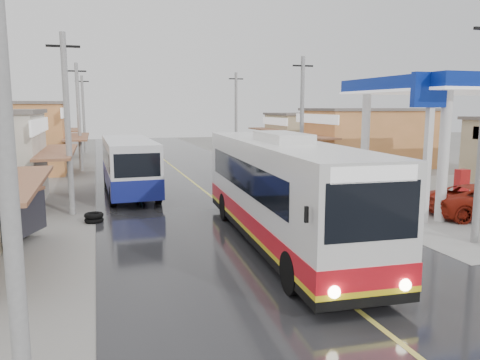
{
  "coord_description": "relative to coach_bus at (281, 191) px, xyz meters",
  "views": [
    {
      "loc": [
        -5.8,
        -13.04,
        4.85
      ],
      "look_at": [
        -0.58,
        4.0,
        2.03
      ],
      "focal_mm": 35.0,
      "sensor_mm": 36.0,
      "label": 1
    }
  ],
  "objects": [
    {
      "name": "cyclist",
      "position": [
        -4.08,
        9.77,
        -1.22
      ],
      "size": [
        1.01,
        2.01,
        2.07
      ],
      "rotation": [
        0.0,
        0.0,
        0.18
      ],
      "color": "black",
      "rests_on": "ground"
    },
    {
      "name": "road",
      "position": [
        -0.3,
        13.03,
        -1.89
      ],
      "size": [
        12.0,
        90.0,
        0.02
      ],
      "primitive_type": "cube",
      "color": "black",
      "rests_on": "ground"
    },
    {
      "name": "utility_poles_left",
      "position": [
        -7.3,
        14.03,
        -1.9
      ],
      "size": [
        1.6,
        50.0,
        8.0
      ],
      "primitive_type": null,
      "color": "gray",
      "rests_on": "ground"
    },
    {
      "name": "tricycle_near",
      "position": [
        -9.18,
        2.87,
        -0.82
      ],
      "size": [
        2.39,
        2.89,
        1.9
      ],
      "rotation": [
        0.0,
        0.0,
        -0.4
      ],
      "color": "#26262D",
      "rests_on": "ground"
    },
    {
      "name": "ground",
      "position": [
        -0.3,
        -1.97,
        -1.9
      ],
      "size": [
        120.0,
        120.0,
        0.0
      ],
      "primitive_type": "plane",
      "color": "slate",
      "rests_on": "ground"
    },
    {
      "name": "coach_bus",
      "position": [
        0.0,
        0.0,
        0.0
      ],
      "size": [
        3.49,
        12.74,
        3.94
      ],
      "rotation": [
        0.0,
        0.0,
        -0.06
      ],
      "color": "silver",
      "rests_on": "road"
    },
    {
      "name": "utility_poles_right",
      "position": [
        6.7,
        13.03,
        -1.9
      ],
      "size": [
        1.6,
        36.0,
        8.0
      ],
      "primitive_type": null,
      "color": "gray",
      "rests_on": "ground"
    },
    {
      "name": "second_bus",
      "position": [
        -4.45,
        11.41,
        -0.26
      ],
      "size": [
        2.67,
        9.19,
        3.03
      ],
      "rotation": [
        0.0,
        0.0,
        0.02
      ],
      "color": "silver",
      "rests_on": "road"
    },
    {
      "name": "centre_line",
      "position": [
        -0.3,
        13.03,
        -1.88
      ],
      "size": [
        0.15,
        90.0,
        0.01
      ],
      "primitive_type": "cube",
      "color": "#D8CC4C",
      "rests_on": "road"
    },
    {
      "name": "tyre_stack",
      "position": [
        -6.36,
        5.17,
        -1.69
      ],
      "size": [
        0.8,
        0.8,
        0.41
      ],
      "color": "black",
      "rests_on": "ground"
    },
    {
      "name": "shopfronts_right",
      "position": [
        14.7,
        10.03,
        -1.9
      ],
      "size": [
        11.0,
        44.0,
        4.8
      ],
      "primitive_type": null,
      "color": "#B6B1A0",
      "rests_on": "ground"
    }
  ]
}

